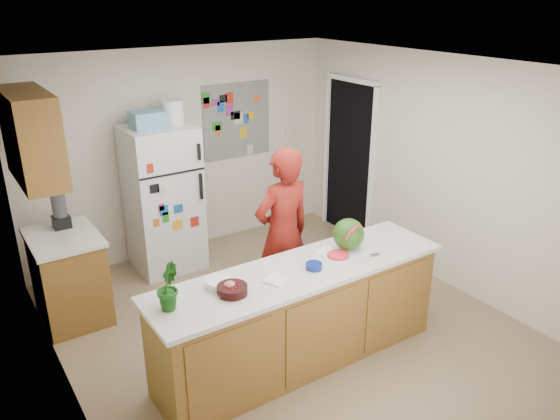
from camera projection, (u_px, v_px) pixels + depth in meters
floor at (286, 327)px, 5.40m from camera, size 4.00×4.50×0.02m
wall_back at (183, 152)px, 6.67m from camera, size 4.00×0.02×2.50m
wall_left at (55, 267)px, 3.89m from camera, size 0.02×4.50×2.50m
wall_right at (439, 171)px, 5.96m from camera, size 0.02×4.50×2.50m
ceiling at (288, 66)px, 4.45m from camera, size 4.00×4.50×0.02m
doorway at (350, 160)px, 7.15m from camera, size 0.03×0.85×2.04m
peninsula_base at (300, 318)px, 4.74m from camera, size 2.60×0.62×0.88m
peninsula_top at (301, 271)px, 4.57m from camera, size 2.68×0.70×0.04m
side_counter_base at (69, 279)px, 5.41m from camera, size 0.60×0.80×0.86m
side_counter_top at (63, 237)px, 5.24m from camera, size 0.64×0.84×0.04m
upper_cabinets at (31, 137)px, 4.75m from camera, size 0.35×1.00×0.80m
refrigerator at (163, 199)px, 6.30m from camera, size 0.75×0.70×1.70m
fridge_top_bin at (147, 119)px, 5.89m from camera, size 0.35×0.28×0.18m
photo_collage at (237, 120)px, 6.93m from camera, size 0.95×0.01×0.95m
person at (283, 235)px, 5.30m from camera, size 0.67×0.46×1.76m
blender_appliance at (60, 209)px, 5.35m from camera, size 0.14×0.14×0.38m
cutting_board at (344, 251)px, 4.86m from camera, size 0.44×0.34×0.01m
watermelon at (348, 234)px, 4.85m from camera, size 0.28×0.28×0.28m
watermelon_slice at (338, 255)px, 4.75m from camera, size 0.18×0.18×0.02m
cherry_bowl at (232, 290)px, 4.18m from camera, size 0.24×0.24×0.07m
white_bowl at (219, 283)px, 4.28m from camera, size 0.22×0.22×0.06m
cobalt_bowl at (314, 266)px, 4.56m from camera, size 0.19×0.19×0.05m
plate at (230, 291)px, 4.22m from camera, size 0.30×0.30×0.02m
paper_towel at (276, 280)px, 4.37m from camera, size 0.23×0.22×0.02m
keys at (375, 255)px, 4.80m from camera, size 0.08×0.04×0.01m
potted_plant at (167, 287)px, 3.94m from camera, size 0.23×0.25×0.35m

